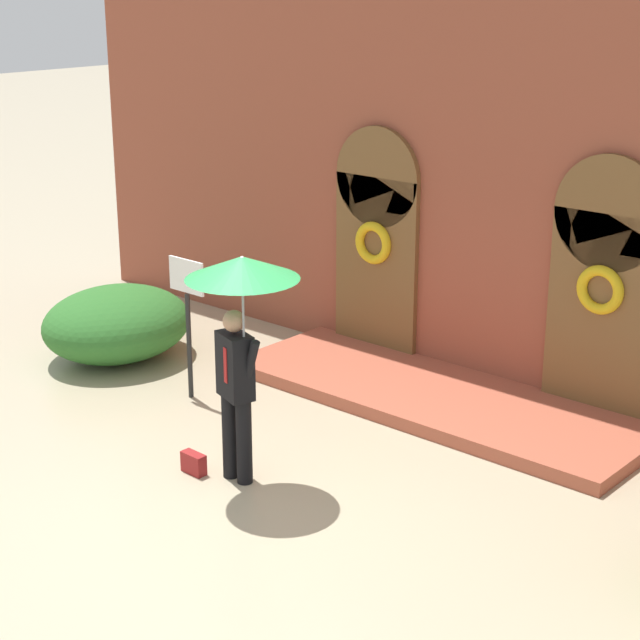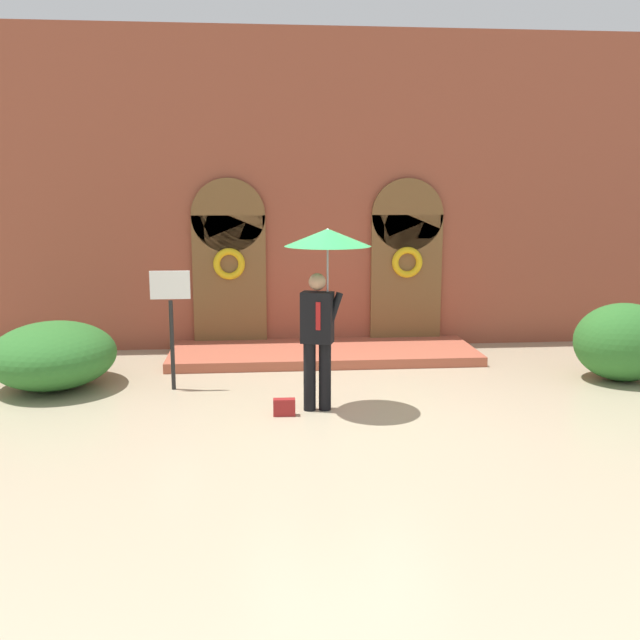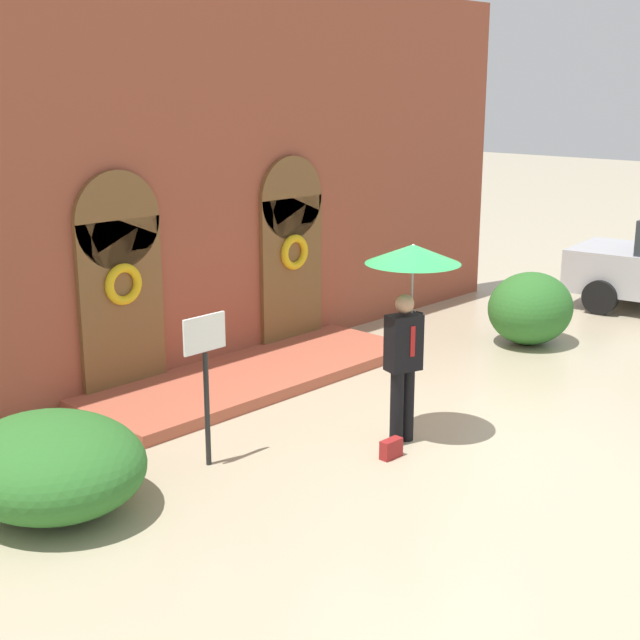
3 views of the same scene
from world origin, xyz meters
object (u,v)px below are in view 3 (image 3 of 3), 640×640
handbag (391,449)px  shrub_right (530,308)px  shrub_left (52,464)px  person_with_umbrella (410,283)px  sign_post (206,365)px

handbag → shrub_right: (5.17, 1.28, 0.48)m
shrub_left → shrub_right: bearing=-2.5°
shrub_right → shrub_left: bearing=177.5°
handbag → shrub_right: bearing=15.5°
shrub_right → person_with_umbrella: bearing=-166.8°
person_with_umbrella → handbag: size_ratio=8.44×
person_with_umbrella → shrub_right: bearing=13.2°
sign_post → shrub_right: (6.71, -0.08, -0.58)m
handbag → sign_post: size_ratio=0.16×
sign_post → shrub_left: sign_post is taller
handbag → sign_post: 2.31m
sign_post → person_with_umbrella: bearing=-29.2°
sign_post → shrub_left: bearing=170.5°
person_with_umbrella → shrub_right: size_ratio=1.58×
handbag → shrub_left: shrub_left is taller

